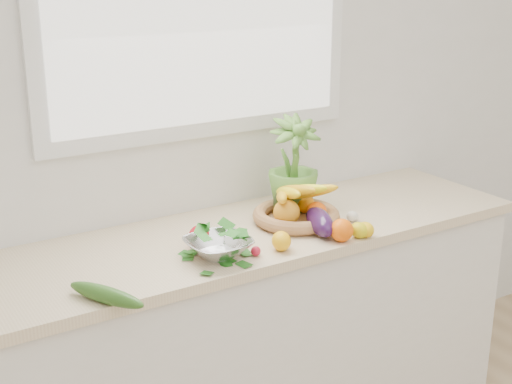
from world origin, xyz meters
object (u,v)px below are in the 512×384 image
fruit_basket (296,210)px  potted_herb (293,163)px  eggplant (320,222)px  apple (200,236)px  colander_with_spinach (218,242)px  cucumber (106,295)px

fruit_basket → potted_herb: bearing=59.4°
eggplant → apple: bearing=165.2°
apple → eggplant: bearing=-14.8°
fruit_basket → eggplant: bearing=-84.7°
potted_herb → fruit_basket: (-0.07, -0.12, -0.14)m
fruit_basket → colander_with_spinach: 0.43m
eggplant → fruit_basket: (-0.01, 0.13, 0.01)m
cucumber → potted_herb: size_ratio=0.76×
apple → fruit_basket: 0.42m
eggplant → potted_herb: (0.06, 0.26, 0.15)m
eggplant → colander_with_spinach: (-0.42, -0.00, 0.01)m
fruit_basket → colander_with_spinach: (-0.41, -0.14, 0.01)m
eggplant → colander_with_spinach: colander_with_spinach is taller
apple → eggplant: (0.43, -0.11, 0.00)m
cucumber → apple: bearing=28.3°
potted_herb → apple: bearing=-163.7°
potted_herb → colander_with_spinach: bearing=-151.7°
cucumber → eggplant: bearing=7.8°
potted_herb → cucumber: bearing=-157.9°
apple → colander_with_spinach: size_ratio=0.36×
apple → potted_herb: potted_herb is taller
potted_herb → fruit_basket: 0.20m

